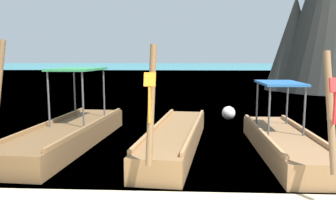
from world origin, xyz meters
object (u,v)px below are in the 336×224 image
(longtail_boat_violet_ribbon, at_px, (69,133))
(mooring_buoy_near, at_px, (229,113))
(longtail_boat_red_ribbon, at_px, (284,142))
(longtail_boat_orange_ribbon, at_px, (175,138))

(longtail_boat_violet_ribbon, xyz_separation_m, mooring_buoy_near, (4.83, 4.44, -0.08))
(longtail_boat_red_ribbon, distance_m, mooring_buoy_near, 5.14)
(longtail_boat_red_ribbon, bearing_deg, mooring_buoy_near, 99.40)
(longtail_boat_orange_ribbon, bearing_deg, longtail_boat_violet_ribbon, 175.25)
(longtail_boat_violet_ribbon, relative_size, longtail_boat_red_ribbon, 1.14)
(longtail_boat_violet_ribbon, height_order, longtail_boat_red_ribbon, longtail_boat_violet_ribbon)
(longtail_boat_orange_ribbon, relative_size, longtail_boat_red_ribbon, 1.10)
(longtail_boat_violet_ribbon, xyz_separation_m, longtail_boat_orange_ribbon, (2.93, -0.24, -0.05))
(longtail_boat_orange_ribbon, xyz_separation_m, longtail_boat_red_ribbon, (2.74, -0.39, 0.03))
(longtail_boat_violet_ribbon, xyz_separation_m, longtail_boat_red_ribbon, (5.67, -0.63, -0.02))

